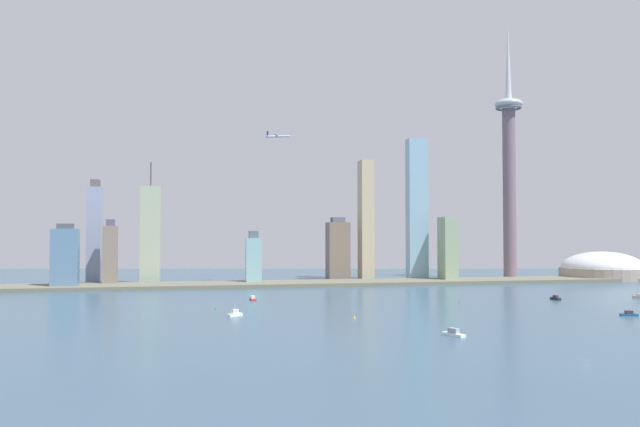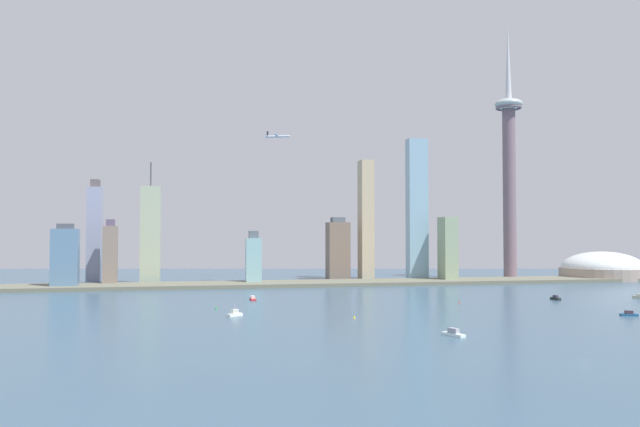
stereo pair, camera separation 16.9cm
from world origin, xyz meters
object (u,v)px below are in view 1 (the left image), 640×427
object	(u,v)px
skyscraper_7	(366,220)
channel_buoy_0	(216,308)
skyscraper_3	(150,235)
channel_buoy_2	(459,302)
skyscraper_0	(448,250)
boat_0	(640,297)
observation_tower	(509,161)
boat_3	(556,298)
skyscraper_8	(95,234)
boat_4	(253,299)
skyscraper_4	(338,250)
boat_2	(629,314)
skyscraper_2	(110,255)
skyscraper_1	(253,260)
boat_5	(235,314)
skyscraper_6	(65,258)
skyscraper_5	(417,210)
airplane	(277,136)
boat_1	(454,333)
stadium_dome	(602,269)
channel_buoy_1	(354,317)

from	to	relation	value
skyscraper_7	channel_buoy_0	size ratio (longest dim) A/B	65.76
skyscraper_3	channel_buoy_2	xyz separation A→B (m)	(253.18, -250.55, -52.77)
skyscraper_0	boat_0	xyz separation A→B (m)	(88.75, -201.41, -35.79)
observation_tower	boat_3	distance (m)	277.70
skyscraper_0	skyscraper_8	bearing A→B (deg)	172.79
boat_0	boat_4	world-z (taller)	boat_0
skyscraper_4	boat_2	distance (m)	379.39
channel_buoy_0	channel_buoy_2	size ratio (longest dim) A/B	0.79
skyscraper_2	skyscraper_3	xyz separation A→B (m)	(39.24, 24.70, 21.03)
skyscraper_0	skyscraper_1	bearing A→B (deg)	178.57
skyscraper_8	boat_5	distance (m)	331.95
skyscraper_2	boat_5	xyz separation A→B (m)	(112.96, -267.92, -31.48)
skyscraper_7	boat_0	size ratio (longest dim) A/B	11.28
skyscraper_4	skyscraper_6	distance (m)	303.62
skyscraper_5	airplane	world-z (taller)	airplane
skyscraper_6	skyscraper_8	xyz separation A→B (m)	(18.75, 62.96, 23.71)
boat_3	airplane	bearing A→B (deg)	39.54
boat_1	airplane	world-z (taller)	airplane
skyscraper_1	channel_buoy_2	distance (m)	257.82
stadium_dome	skyscraper_0	size ratio (longest dim) A/B	1.35
boat_2	boat_1	bearing A→B (deg)	36.75
skyscraper_8	boat_3	bearing A→B (deg)	-31.70
skyscraper_3	skyscraper_5	bearing A→B (deg)	-2.71
observation_tower	channel_buoy_0	bearing A→B (deg)	-147.04
airplane	skyscraper_2	bearing A→B (deg)	-161.77
skyscraper_3	channel_buoy_0	xyz separation A→B (m)	(62.95, -251.53, -53.06)
skyscraper_4	skyscraper_6	size ratio (longest dim) A/B	1.15
airplane	skyscraper_7	bearing A→B (deg)	42.75
skyscraper_1	boat_1	xyz separation A→B (m)	(72.95, -360.91, -25.39)
stadium_dome	skyscraper_2	world-z (taller)	skyscraper_2
skyscraper_2	observation_tower	bearing A→B (deg)	0.88
stadium_dome	skyscraper_5	size ratio (longest dim) A/B	0.60
skyscraper_2	skyscraper_8	size ratio (longest dim) A/B	0.61
skyscraper_3	boat_4	xyz separation A→B (m)	(95.30, -192.28, -52.88)
skyscraper_7	boat_5	bearing A→B (deg)	-119.98
skyscraper_7	channel_buoy_0	xyz separation A→B (m)	(-189.03, -267.97, -71.24)
boat_4	boat_5	xyz separation A→B (m)	(-21.58, -100.34, 0.37)
boat_1	airplane	bearing A→B (deg)	-14.73
skyscraper_4	airplane	bearing A→B (deg)	-149.60
skyscraper_0	skyscraper_2	size ratio (longest dim) A/B	1.06
skyscraper_0	channel_buoy_1	distance (m)	333.55
skyscraper_2	boat_1	world-z (taller)	skyscraper_2
observation_tower	channel_buoy_0	xyz separation A→B (m)	(-360.73, -233.91, -143.13)
stadium_dome	boat_1	world-z (taller)	stadium_dome
boat_5	observation_tower	bearing A→B (deg)	-179.90
observation_tower	skyscraper_1	world-z (taller)	observation_tower
channel_buoy_0	channel_buoy_1	distance (m)	109.61
skyscraper_4	boat_1	distance (m)	416.55
skyscraper_4	skyscraper_2	bearing A→B (deg)	-171.05
skyscraper_8	boat_2	bearing A→B (deg)	-41.78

